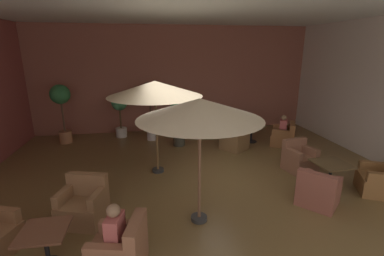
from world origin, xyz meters
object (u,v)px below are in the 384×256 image
at_px(potted_tree_mid_left, 61,104).
at_px(iced_drink_cup, 252,124).
at_px(armchair_mid_center_north, 379,180).
at_px(patio_umbrella_center_beige, 200,110).
at_px(armchair_front_right_west, 84,205).
at_px(cafe_table_mid_center, 331,167).
at_px(armchair_front_left_east, 234,126).
at_px(patron_by_window, 283,126).
at_px(open_laptop, 251,124).
at_px(armchair_front_left_north, 283,137).
at_px(patron_blue_shirt, 115,227).
at_px(potted_tree_mid_right, 120,110).
at_px(cafe_table_front_right, 45,237).
at_px(armchair_mid_center_south, 318,192).
at_px(cafe_table_front_left, 252,129).
at_px(potted_tree_left_corner, 150,98).
at_px(potted_tree_right_corner, 179,116).
at_px(armchair_front_left_south, 234,140).
at_px(armchair_mid_center_east, 299,159).
at_px(armchair_front_right_south, 120,251).
at_px(patio_umbrella_tall_red, 155,89).

bearing_deg(potted_tree_mid_left, iced_drink_cup, -8.84).
height_order(armchair_mid_center_north, patio_umbrella_center_beige, patio_umbrella_center_beige).
bearing_deg(armchair_front_right_west, armchair_mid_center_north, -0.30).
bearing_deg(cafe_table_mid_center, armchair_mid_center_north, -26.98).
height_order(armchair_front_left_east, patio_umbrella_center_beige, patio_umbrella_center_beige).
relative_size(patron_by_window, open_laptop, 1.84).
relative_size(armchair_front_left_north, patron_blue_shirt, 1.52).
bearing_deg(armchair_front_left_east, potted_tree_mid_left, -179.56).
bearing_deg(armchair_front_left_east, cafe_table_mid_center, -79.01).
bearing_deg(potted_tree_mid_right, patron_by_window, -18.79).
xyz_separation_m(cafe_table_front_right, armchair_mid_center_south, (5.15, 0.85, -0.19)).
height_order(cafe_table_front_left, potted_tree_mid_right, potted_tree_mid_right).
distance_m(armchair_mid_center_north, iced_drink_cup, 4.29).
distance_m(potted_tree_left_corner, open_laptop, 3.73).
height_order(cafe_table_front_right, potted_tree_mid_right, potted_tree_mid_right).
relative_size(potted_tree_mid_left, potted_tree_right_corner, 1.29).
relative_size(cafe_table_mid_center, potted_tree_mid_left, 0.39).
distance_m(iced_drink_cup, open_laptop, 0.06).
xyz_separation_m(potted_tree_mid_left, open_laptop, (6.58, -1.00, -0.75)).
bearing_deg(armchair_front_left_south, armchair_front_left_east, 71.13).
distance_m(armchair_front_left_south, patio_umbrella_center_beige, 4.56).
bearing_deg(cafe_table_mid_center, potted_tree_right_corner, 132.03).
distance_m(armchair_mid_center_north, potted_tree_left_corner, 7.14).
bearing_deg(cafe_table_front_left, cafe_table_mid_center, -80.27).
relative_size(cafe_table_front_left, patron_blue_shirt, 1.14).
relative_size(potted_tree_right_corner, iced_drink_cup, 14.74).
height_order(cafe_table_front_left, armchair_mid_center_east, armchair_mid_center_east).
bearing_deg(armchair_mid_center_north, armchair_mid_center_east, 127.82).
xyz_separation_m(patio_umbrella_center_beige, open_laptop, (2.75, 4.37, -1.55)).
bearing_deg(armchair_front_right_south, armchair_front_left_south, 54.57).
bearing_deg(cafe_table_front_right, potted_tree_mid_right, 84.51).
distance_m(armchair_front_left_east, armchair_mid_center_south, 5.29).
distance_m(potted_tree_mid_left, potted_tree_mid_right, 1.99).
bearing_deg(potted_tree_mid_left, open_laptop, -8.64).
distance_m(armchair_front_left_south, armchair_front_right_west, 5.28).
bearing_deg(patio_umbrella_tall_red, potted_tree_mid_left, 136.35).
distance_m(armchair_front_right_south, potted_tree_right_corner, 5.67).
distance_m(armchair_front_right_south, patio_umbrella_tall_red, 3.96).
distance_m(armchair_mid_center_north, patio_umbrella_center_beige, 4.73).
bearing_deg(armchair_front_left_north, potted_tree_right_corner, 170.73).
xyz_separation_m(armchair_front_left_south, potted_tree_mid_right, (-3.81, 2.07, 0.74)).
xyz_separation_m(armchair_front_left_east, armchair_mid_center_east, (0.68, -3.61, 0.01)).
distance_m(cafe_table_front_left, patron_blue_shirt, 6.82).
bearing_deg(potted_tree_mid_right, armchair_mid_center_north, -41.00).
bearing_deg(armchair_mid_center_east, patron_blue_shirt, -148.95).
bearing_deg(armchair_front_right_south, cafe_table_mid_center, 20.49).
bearing_deg(patron_blue_shirt, armchair_front_left_east, 58.24).
relative_size(armchair_front_left_north, patio_umbrella_center_beige, 0.43).
bearing_deg(potted_tree_right_corner, armchair_front_left_south, -22.40).
xyz_separation_m(armchair_mid_center_north, patio_umbrella_tall_red, (-5.00, 2.04, 1.95)).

